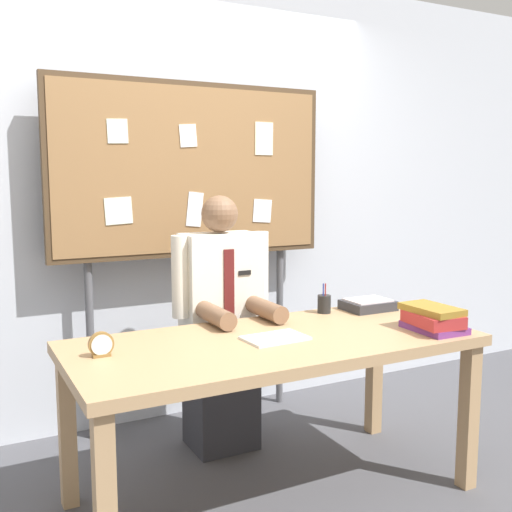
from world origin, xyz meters
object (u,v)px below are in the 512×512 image
(book_stack, at_px, (433,319))
(bulletin_board, at_px, (192,175))
(person, at_px, (221,333))
(desk_clock, at_px, (101,346))
(pen_holder, at_px, (324,304))
(paper_tray, at_px, (368,305))
(desk, at_px, (274,356))
(open_notebook, at_px, (275,338))

(book_stack, bearing_deg, bulletin_board, 120.80)
(person, bearing_deg, desk_clock, -146.21)
(pen_holder, xyz_separation_m, paper_tray, (0.25, -0.05, -0.02))
(person, xyz_separation_m, pen_holder, (0.48, -0.26, 0.16))
(desk, distance_m, paper_tray, 0.79)
(desk, distance_m, pen_holder, 0.59)
(person, bearing_deg, open_notebook, -90.61)
(book_stack, xyz_separation_m, desk_clock, (-1.47, 0.31, -0.01))
(book_stack, height_order, desk_clock, book_stack)
(desk_clock, bearing_deg, open_notebook, -7.45)
(person, xyz_separation_m, book_stack, (0.72, -0.81, 0.17))
(book_stack, relative_size, desk_clock, 2.89)
(bulletin_board, bearing_deg, paper_tray, -43.78)
(desk, xyz_separation_m, paper_tray, (0.73, 0.27, 0.11))
(person, height_order, book_stack, person)
(open_notebook, xyz_separation_m, pen_holder, (0.49, 0.34, 0.04))
(person, xyz_separation_m, bulletin_board, (0.00, 0.39, 0.84))
(book_stack, bearing_deg, desk_clock, 168.07)
(book_stack, relative_size, pen_holder, 1.84)
(book_stack, height_order, pen_holder, pen_holder)
(book_stack, xyz_separation_m, paper_tray, (0.01, 0.50, -0.03))
(desk, distance_m, bulletin_board, 1.26)
(person, distance_m, pen_holder, 0.57)
(desk, xyz_separation_m, person, (0.00, 0.58, -0.03))
(paper_tray, bearing_deg, open_notebook, -158.57)
(person, relative_size, open_notebook, 5.00)
(desk, bearing_deg, person, 90.00)
(desk_clock, relative_size, paper_tray, 0.39)
(book_stack, relative_size, paper_tray, 1.13)
(pen_holder, relative_size, paper_tray, 0.62)
(open_notebook, bearing_deg, person, 89.39)
(bulletin_board, bearing_deg, person, -90.01)
(open_notebook, relative_size, paper_tray, 1.05)
(bulletin_board, xyz_separation_m, book_stack, (0.72, -1.20, -0.67))
(pen_holder, bearing_deg, bulletin_board, 126.18)
(desk, distance_m, person, 0.58)
(bulletin_board, distance_m, open_notebook, 1.23)
(person, xyz_separation_m, paper_tray, (0.73, -0.31, 0.14))
(desk, height_order, open_notebook, open_notebook)
(desk_clock, distance_m, paper_tray, 1.50)
(bulletin_board, height_order, open_notebook, bulletin_board)
(bulletin_board, relative_size, paper_tray, 7.68)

